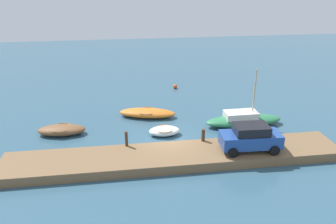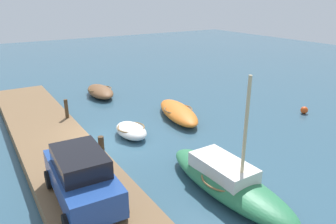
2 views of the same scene
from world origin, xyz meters
name	(u,v)px [view 2 (image 2 of 2)]	position (x,y,z in m)	size (l,w,h in m)	color
ground_plane	(106,144)	(0.00, 0.00, 0.00)	(84.00, 84.00, 0.00)	#33566B
dock_platform	(57,150)	(0.00, -2.36, 0.31)	(21.84, 3.19, 0.62)	brown
motorboat_orange	(178,112)	(-1.18, 5.08, 0.36)	(5.00, 2.72, 0.71)	orange
sailboat_green	(227,180)	(6.28, 2.27, 0.51)	(6.24, 1.99, 4.64)	#2D7A4C
dinghy_white	(131,130)	(-0.19, 1.47, 0.34)	(2.34, 1.44, 0.67)	white
rowboat_brown	(100,91)	(-7.88, 2.69, 0.37)	(3.64, 1.83, 0.72)	brown
mooring_post_west	(66,109)	(-3.07, -1.01, 1.15)	(0.20, 0.20, 1.05)	#47331E
mooring_post_mid_west	(101,146)	(2.16, -1.01, 1.06)	(0.24, 0.24, 0.86)	#47331E
parked_car	(81,176)	(4.86, -2.68, 1.53)	(3.92, 1.98, 1.78)	#234793
marker_buoy	(304,110)	(2.39, 12.17, 0.23)	(0.45, 0.45, 0.45)	#E54C19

